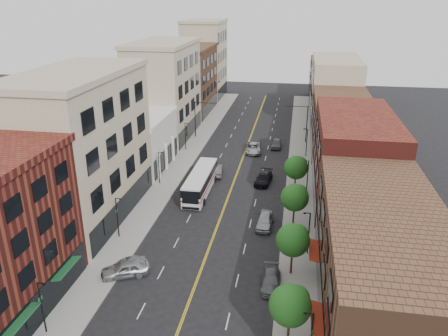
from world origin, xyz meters
The scene contains 35 objects.
ground centered at (0.00, 0.00, 0.00)m, with size 220.00×220.00×0.00m, color black.
sidewalk_left centered at (-10.00, 35.00, 0.07)m, with size 4.00×110.00×0.15m, color gray.
sidewalk_right centered at (10.00, 35.00, 0.07)m, with size 4.00×110.00×0.15m, color gray.
bldg_l_tanoffice centered at (-17.00, 13.00, 9.00)m, with size 10.00×22.00×18.00m, color tan.
bldg_l_white centered at (-17.00, 31.00, 4.00)m, with size 10.00×14.00×8.00m, color silver.
bldg_l_far_a centered at (-17.00, 48.00, 9.00)m, with size 10.00×20.00×18.00m, color tan.
bldg_l_far_b centered at (-17.00, 68.00, 7.50)m, with size 10.00×20.00×15.00m, color brown.
bldg_l_far_c centered at (-17.00, 86.00, 10.00)m, with size 10.00×16.00×20.00m, color tan.
bldg_r_near centered at (17.00, 0.00, 5.00)m, with size 10.00×26.00×10.00m, color brown.
bldg_r_mid centered at (17.00, 24.00, 6.00)m, with size 10.00×22.00×12.00m, color maroon.
bldg_r_far_a centered at (17.00, 45.00, 5.00)m, with size 10.00×20.00×10.00m, color brown.
bldg_r_far_b centered at (17.00, 66.00, 7.00)m, with size 10.00×22.00×14.00m, color tan.
bldg_r_far_c centered at (17.00, 86.00, 5.50)m, with size 10.00×18.00×11.00m, color brown.
tree_r_0 centered at (9.39, -5.93, 4.13)m, with size 3.40×3.40×5.59m.
tree_r_1 centered at (9.39, 4.07, 4.13)m, with size 3.40×3.40×5.59m.
tree_r_2 centered at (9.39, 14.07, 4.13)m, with size 3.40×3.40×5.59m.
tree_r_3 centered at (9.39, 24.07, 4.13)m, with size 3.40×3.40×5.59m.
lamp_l_0 centered at (-10.95, -8.00, 2.97)m, with size 0.81×0.55×5.05m.
lamp_l_1 centered at (-10.95, 8.00, 2.97)m, with size 0.81×0.55×5.05m.
lamp_l_2 centered at (-10.95, 24.00, 2.97)m, with size 0.81×0.55×5.05m.
lamp_l_3 centered at (-10.95, 40.00, 2.97)m, with size 0.81×0.55×5.05m.
lamp_r_1 centered at (10.95, 8.00, 2.97)m, with size 0.81×0.55×5.05m.
lamp_r_2 centered at (10.95, 24.00, 2.97)m, with size 0.81×0.55×5.05m.
lamp_r_3 centered at (10.95, 40.00, 2.97)m, with size 0.81×0.55×5.05m.
signal_mast_left centered at (-10.27, 48.00, 4.65)m, with size 4.49×0.18×7.20m.
signal_mast_right centered at (10.27, 48.00, 4.65)m, with size 4.49×0.18×7.20m.
city_bus centered at (-4.20, 22.10, 1.84)m, with size 3.00×12.34×3.17m.
car_angle_a centered at (-7.40, 0.90, 0.82)m, with size 1.94×4.82×1.64m, color #A7A9AF.
car_angle_b centered at (-7.40, 1.31, 0.73)m, with size 1.55×4.45×1.46m, color #9B9EA3.
car_parked_mid centered at (7.40, 1.71, 0.68)m, with size 1.89×4.66×1.35m, color #55565B.
car_parked_far centered at (5.80, 13.58, 0.82)m, with size 1.93×4.80×1.64m, color #93979A.
car_lane_behind centered at (-3.13, 29.11, 0.81)m, with size 1.70×4.89×1.61m, color #4F4E54.
car_lane_a centered at (4.56, 27.03, 0.76)m, with size 2.14×5.26×1.53m, color black.
car_lane_b centered at (1.50, 40.89, 0.80)m, with size 2.65×5.75×1.60m, color #A6A8AE.
car_lane_c centered at (5.50, 44.22, 0.79)m, with size 1.87×4.64×1.58m, color #4F4E54.
Camera 1 is at (8.83, -34.43, 26.80)m, focal length 35.00 mm.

